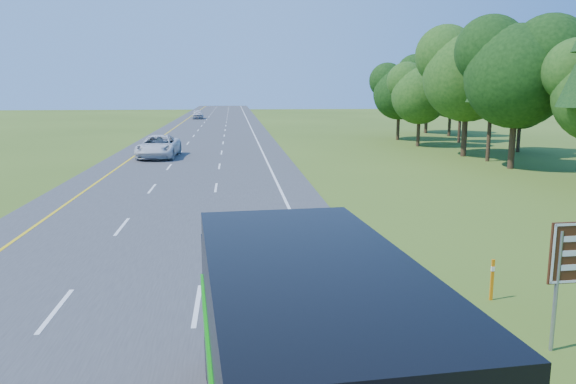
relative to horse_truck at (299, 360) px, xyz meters
The scene contains 6 objects.
road 46.25m from the horse_truck, 94.65° to the left, with size 15.00×260.00×0.04m, color #38383A.
lane_markings 46.25m from the horse_truck, 94.65° to the left, with size 11.15×260.00×0.01m.
horse_truck is the anchor object (origin of this frame).
white_suv 40.64m from the horse_truck, 99.98° to the left, with size 3.03×6.56×1.82m, color silver.
far_car 99.42m from the horse_truck, 94.21° to the left, with size 2.00×4.97×1.69m, color silver.
delineator 9.20m from the horse_truck, 47.69° to the left, with size 0.10×0.05×1.16m.
Camera 1 is at (2.86, -3.37, 5.77)m, focal length 35.00 mm.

